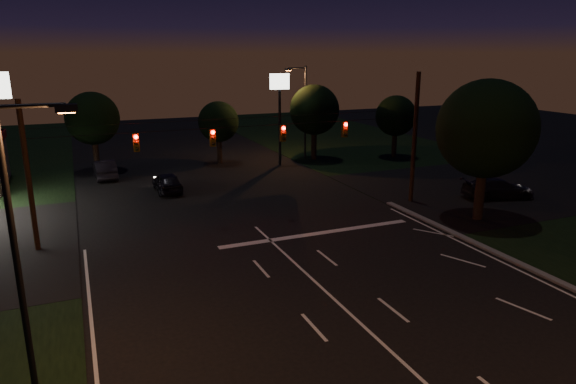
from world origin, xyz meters
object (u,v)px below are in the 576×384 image
car_oncoming_a (167,182)px  car_oncoming_b (105,169)px  car_cross (498,188)px  utility_pole_right (410,201)px  tree_right_near (485,130)px

car_oncoming_a → car_oncoming_b: car_oncoming_b is taller
car_oncoming_b → car_cross: 31.21m
car_cross → car_oncoming_b: bearing=71.5°
utility_pole_right → car_oncoming_b: (-19.56, 15.75, 0.77)m
car_oncoming_a → car_cross: (21.75, -11.10, 0.00)m
utility_pole_right → car_cross: 6.57m
utility_pole_right → car_oncoming_b: size_ratio=1.91×
tree_right_near → utility_pole_right: bearing=107.5°
car_cross → utility_pole_right: bearing=90.1°
car_oncoming_a → car_oncoming_b: (-4.10, 6.40, 0.03)m
car_oncoming_a → car_oncoming_b: 7.60m
utility_pole_right → tree_right_near: (1.53, -4.83, 5.68)m
car_oncoming_b → car_cross: (25.85, -17.50, -0.03)m
utility_pole_right → car_oncoming_b: bearing=141.1°
car_oncoming_b → utility_pole_right: bearing=138.6°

